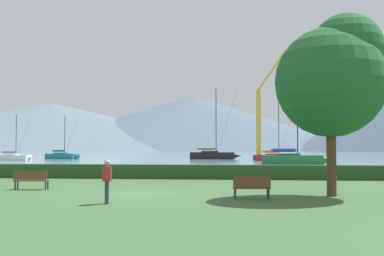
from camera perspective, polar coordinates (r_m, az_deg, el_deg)
ground_plane at (r=22.42m, az=-6.13°, el=-7.71°), size 1000.00×1000.00×0.00m
harbor_water at (r=158.89m, az=4.49°, el=-3.09°), size 320.00×246.00×0.00m
hedge_line at (r=33.19m, az=-2.05°, el=-5.15°), size 80.00×1.20×0.96m
sailboat_slip_0 at (r=79.13m, az=9.89°, el=-3.39°), size 7.27×3.98×10.54m
sailboat_slip_1 at (r=61.56m, az=11.87°, el=-3.58°), size 8.75×3.24×10.73m
sailboat_slip_3 at (r=85.02m, az=-20.27°, el=-3.25°), size 6.70×2.42×7.53m
sailboat_slip_4 at (r=89.55m, az=2.50°, el=-3.18°), size 9.37×3.03×13.06m
sailboat_slip_5 at (r=94.16m, az=-15.00°, el=-3.17°), size 7.46×3.86×8.20m
park_bench_near_path at (r=25.77m, az=-18.43°, el=-5.72°), size 1.74×0.57×0.95m
park_bench_under_tree at (r=20.13m, az=7.05°, el=-6.81°), size 1.56×0.60×0.95m
person_standing_walker at (r=18.56m, az=-9.99°, el=-5.80°), size 0.36×0.56×1.65m
park_tree at (r=22.21m, az=16.38°, el=5.99°), size 4.84×4.84×8.01m
dock_crane at (r=86.38m, az=8.00°, el=0.11°), size 6.03×2.00×19.40m
distant_hill_central_peak at (r=431.59m, az=-16.30°, el=0.14°), size 358.62×358.62×40.20m
distant_hill_far_shoulder at (r=413.81m, az=-0.10°, el=0.56°), size 292.30×292.30×46.04m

